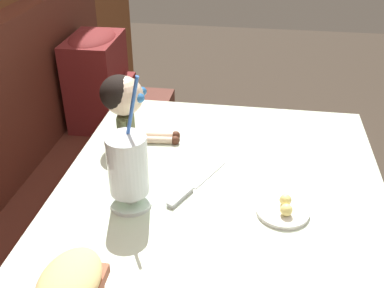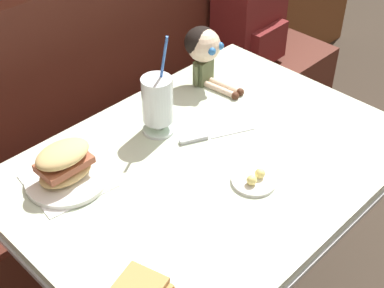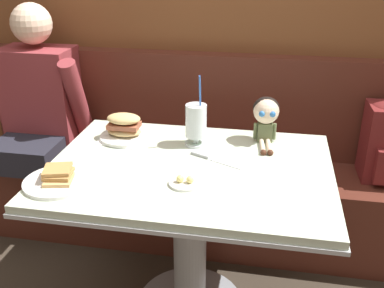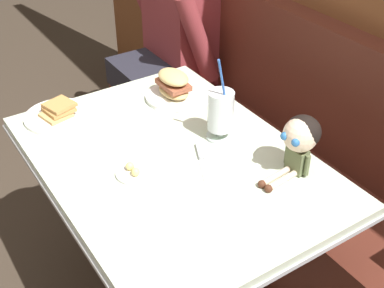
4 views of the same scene
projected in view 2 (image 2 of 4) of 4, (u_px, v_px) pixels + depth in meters
booth_bench at (90, 167)px, 2.11m from camera, size 2.60×0.48×1.00m
diner_table at (208, 209)px, 1.63m from camera, size 1.11×0.81×0.74m
milkshake_glass at (158, 102)px, 1.55m from camera, size 0.10×0.10×0.31m
sandwich_plate at (65, 168)px, 1.41m from camera, size 0.23×0.23×0.12m
butter_saucer at (254, 180)px, 1.43m from camera, size 0.12×0.12×0.04m
butter_knife at (204, 137)px, 1.58m from camera, size 0.22×0.12×0.01m
seated_doll at (204, 48)px, 1.74m from camera, size 0.12×0.22×0.20m
backpack at (250, 17)px, 2.39m from camera, size 0.30×0.25×0.41m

